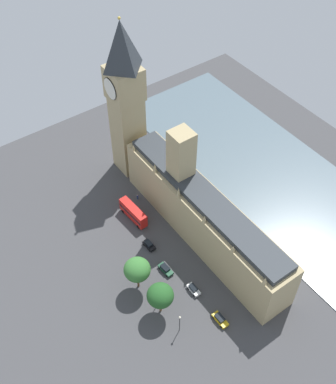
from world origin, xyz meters
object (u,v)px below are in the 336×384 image
(parliament_building, at_px, (202,214))
(plane_tree_far_end, at_px, (160,296))
(clock_tower, at_px, (125,99))
(street_lamp_kerbside, at_px, (158,293))
(car_dark_green_midblock, at_px, (166,269))
(car_white_trailing, at_px, (193,289))
(plane_tree_by_river_gate, at_px, (137,270))
(double_decker_bus_leading, at_px, (133,212))
(pedestrian_under_trees, at_px, (137,197))
(car_yellow_cab_near_tower, at_px, (220,319))
(street_lamp_corner, at_px, (180,321))
(car_black_opposite_hall, at_px, (149,245))

(parliament_building, bearing_deg, plane_tree_far_end, 29.81)
(clock_tower, bearing_deg, street_lamp_kerbside, 65.37)
(car_dark_green_midblock, distance_m, car_white_trailing, 9.50)
(parliament_building, bearing_deg, plane_tree_by_river_gate, 9.72)
(plane_tree_by_river_gate, distance_m, street_lamp_kerbside, 7.84)
(double_decker_bus_leading, height_order, pedestrian_under_trees, double_decker_bus_leading)
(clock_tower, distance_m, car_yellow_cab_near_tower, 65.85)
(double_decker_bus_leading, relative_size, car_white_trailing, 2.60)
(car_white_trailing, bearing_deg, plane_tree_far_end, -2.00)
(double_decker_bus_leading, xyz_separation_m, plane_tree_by_river_gate, (11.43, 20.00, 5.13))
(street_lamp_corner, bearing_deg, pedestrian_under_trees, -109.95)
(car_black_opposite_hall, relative_size, car_dark_green_midblock, 0.90)
(clock_tower, distance_m, pedestrian_under_trees, 29.80)
(double_decker_bus_leading, xyz_separation_m, plane_tree_far_end, (10.81, 29.21, 4.78))
(parliament_building, xyz_separation_m, street_lamp_kerbside, (22.35, 11.20, -4.14))
(car_white_trailing, distance_m, pedestrian_under_trees, 35.80)
(car_black_opposite_hall, relative_size, pedestrian_under_trees, 2.52)
(pedestrian_under_trees, bearing_deg, double_decker_bus_leading, 103.24)
(street_lamp_corner, bearing_deg, street_lamp_kerbside, -91.04)
(car_white_trailing, bearing_deg, plane_tree_by_river_gate, -41.56)
(clock_tower, xyz_separation_m, pedestrian_under_trees, (6.24, 13.59, -25.78))
(double_decker_bus_leading, bearing_deg, plane_tree_by_river_gate, -123.54)
(car_white_trailing, xyz_separation_m, pedestrian_under_trees, (-5.76, -35.34, -0.12))
(plane_tree_by_river_gate, bearing_deg, car_white_trailing, 138.47)
(clock_tower, distance_m, car_dark_green_midblock, 49.40)
(clock_tower, xyz_separation_m, plane_tree_far_end, (22.17, 48.57, -19.13))
(car_white_trailing, xyz_separation_m, plane_tree_by_river_gate, (10.80, -9.56, 6.88))
(car_yellow_cab_near_tower, bearing_deg, pedestrian_under_trees, -97.02)
(plane_tree_far_end, bearing_deg, street_lamp_corner, 95.64)
(plane_tree_far_end, bearing_deg, car_black_opposite_hall, -115.68)
(double_decker_bus_leading, height_order, car_yellow_cab_near_tower, double_decker_bus_leading)
(plane_tree_by_river_gate, bearing_deg, car_yellow_cab_near_tower, 118.56)
(car_yellow_cab_near_tower, bearing_deg, plane_tree_far_end, -46.64)
(car_black_opposite_hall, distance_m, pedestrian_under_trees, 18.40)
(parliament_building, bearing_deg, car_dark_green_midblock, 16.10)
(street_lamp_kerbside, bearing_deg, plane_tree_far_end, 67.78)
(pedestrian_under_trees, relative_size, plane_tree_far_end, 0.16)
(plane_tree_by_river_gate, height_order, street_lamp_kerbside, plane_tree_by_river_gate)
(car_dark_green_midblock, height_order, plane_tree_far_end, plane_tree_far_end)
(pedestrian_under_trees, height_order, street_lamp_kerbside, street_lamp_kerbside)
(car_black_opposite_hall, bearing_deg, street_lamp_kerbside, 59.99)
(pedestrian_under_trees, relative_size, street_lamp_corner, 0.25)
(parliament_building, bearing_deg, car_yellow_cab_near_tower, 62.00)
(plane_tree_by_river_gate, bearing_deg, plane_tree_far_end, 93.89)
(car_white_trailing, bearing_deg, clock_tower, -103.80)
(parliament_building, height_order, car_yellow_cab_near_tower, parliament_building)
(car_black_opposite_hall, relative_size, car_white_trailing, 1.04)
(double_decker_bus_leading, relative_size, plane_tree_far_end, 1.04)
(car_black_opposite_hall, distance_m, street_lamp_kerbside, 18.23)
(car_dark_green_midblock, bearing_deg, street_lamp_kerbside, 40.32)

